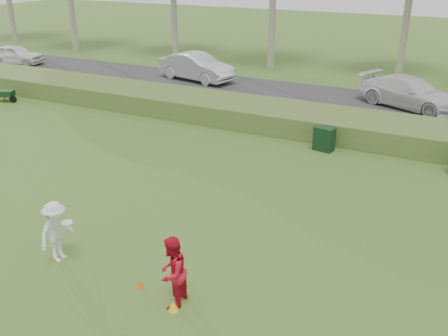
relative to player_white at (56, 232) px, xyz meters
The scene contains 12 objects.
ground 2.60m from the player_white, ahead, with size 120.00×120.00×0.00m, color #386020.
reed_strip 12.60m from the player_white, 78.78° to the left, with size 80.00×3.00×0.90m, color #446026.
park_road 17.54m from the player_white, 81.96° to the left, with size 80.00×6.00×0.06m, color #2D2D2D.
player_white is the anchor object (origin of this frame).
player_red 3.50m from the player_white, ahead, with size 0.81×0.63×1.67m, color red.
cone_orange 2.58m from the player_white, ahead, with size 0.17×0.17×0.19m, color #E85E0C.
cone_yellow 3.68m from the player_white, ahead, with size 0.23×0.23×0.25m, color yellow.
utility_cabinet 11.06m from the player_white, 69.88° to the left, with size 0.75×0.47×0.94m, color black.
wheelbarrow 16.30m from the player_white, 142.76° to the left, with size 1.23×0.81×0.58m.
car_left 26.11m from the player_white, 139.57° to the left, with size 1.54×3.82×1.30m, color white.
car_mid 19.37m from the player_white, 109.10° to the left, with size 1.69×4.84×1.59m, color silver.
car_right 18.88m from the player_white, 71.63° to the left, with size 2.06×5.07×1.47m, color silver.
Camera 1 is at (5.99, -8.05, 7.09)m, focal length 40.00 mm.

